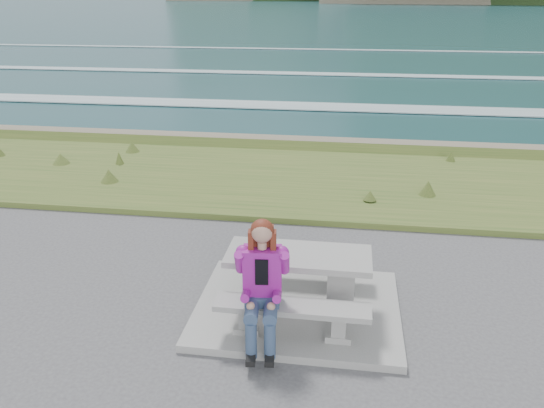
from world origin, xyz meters
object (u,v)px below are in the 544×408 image
bench_seaward (303,256)px  picnic_table (298,265)px  bench_landward (292,312)px  seated_woman (262,302)px

bench_seaward → picnic_table: bearing=-90.0°
bench_landward → bench_seaward: 1.40m
bench_seaward → seated_woman: (-0.33, -1.54, 0.19)m
picnic_table → bench_seaward: 0.74m
bench_landward → seated_woman: size_ratio=1.22×
picnic_table → bench_landward: bearing=-90.0°
bench_landward → seated_woman: (-0.33, -0.14, 0.19)m
bench_landward → bench_seaward: bearing=90.0°
bench_landward → bench_seaward: same height
bench_seaward → seated_woman: bearing=-102.0°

